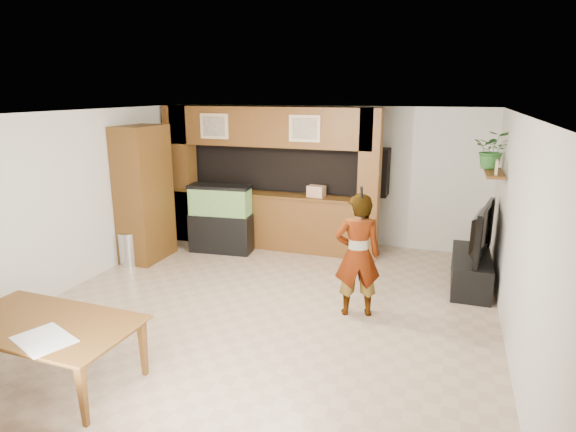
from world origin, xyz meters
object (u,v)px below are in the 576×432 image
(pantry_cabinet, at_px, (144,194))
(aquarium, at_px, (221,219))
(person, at_px, (358,255))
(dining_table, at_px, (45,354))
(television, at_px, (475,230))

(pantry_cabinet, xyz_separation_m, aquarium, (1.07, 0.73, -0.55))
(pantry_cabinet, distance_m, person, 4.04)
(pantry_cabinet, height_order, person, pantry_cabinet)
(person, distance_m, dining_table, 3.71)
(television, bearing_deg, pantry_cabinet, 105.77)
(aquarium, xyz_separation_m, dining_table, (0.18, -4.29, -0.28))
(television, distance_m, person, 2.08)
(pantry_cabinet, relative_size, television, 1.73)
(pantry_cabinet, bearing_deg, television, 5.16)
(pantry_cabinet, xyz_separation_m, television, (5.35, 0.48, -0.28))
(aquarium, bearing_deg, dining_table, -92.94)
(television, bearing_deg, aquarium, 97.27)
(aquarium, distance_m, television, 4.30)
(television, xyz_separation_m, person, (-1.46, -1.49, -0.06))
(television, bearing_deg, dining_table, 145.18)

